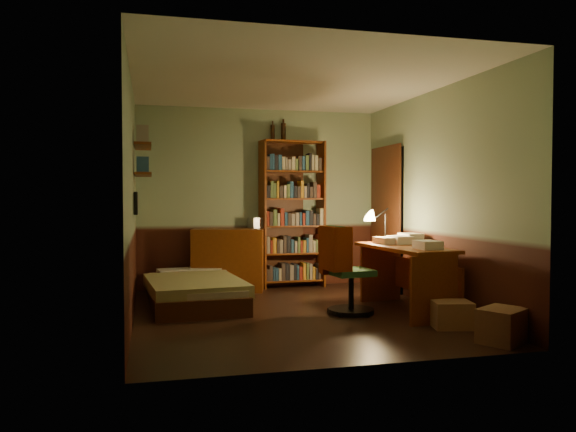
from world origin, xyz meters
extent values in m
cube|color=black|center=(0.00, 0.00, -0.01)|extent=(3.50, 4.00, 0.02)
cube|color=silver|center=(0.00, 0.00, 2.61)|extent=(3.50, 4.00, 0.02)
cube|color=#90A885|center=(0.00, 2.01, 1.30)|extent=(3.50, 0.02, 2.60)
cube|color=#90A885|center=(-1.76, 0.00, 1.30)|extent=(0.02, 4.00, 2.60)
cube|color=#90A885|center=(1.76, 0.00, 1.30)|extent=(0.02, 4.00, 2.60)
cube|color=#90A885|center=(0.00, -2.01, 1.30)|extent=(3.50, 0.02, 2.60)
cube|color=black|center=(1.72, 1.30, 1.00)|extent=(0.06, 0.90, 2.00)
cube|color=#3C1C0D|center=(1.69, 1.30, 1.00)|extent=(0.02, 0.98, 2.08)
cube|color=#878F54|center=(-1.05, 0.87, 0.28)|extent=(1.12, 1.97, 0.57)
cube|color=#642B0E|center=(-0.49, 1.76, 0.44)|extent=(1.08, 0.74, 0.87)
cube|color=#B2B2B7|center=(-0.02, 1.89, 0.95)|extent=(0.32, 0.28, 0.15)
cube|color=#642B0E|center=(0.46, 1.85, 1.07)|extent=(0.95, 0.40, 2.14)
cylinder|color=black|center=(0.19, 1.96, 2.26)|extent=(0.08, 0.08, 0.24)
cylinder|color=black|center=(0.36, 1.96, 2.27)|extent=(0.08, 0.08, 0.27)
cube|color=#642B0E|center=(1.28, -0.17, 0.38)|extent=(0.73, 1.47, 0.76)
cube|color=silver|center=(1.57, 0.27, 0.81)|extent=(0.23, 0.30, 0.11)
cone|color=black|center=(1.35, 0.54, 1.10)|extent=(0.25, 0.25, 0.69)
cube|color=#285B31|center=(0.65, -0.12, 0.56)|extent=(0.61, 0.55, 1.12)
cube|color=#A3330A|center=(0.66, 0.12, 1.37)|extent=(0.27, 0.43, 0.49)
cube|color=#642B0E|center=(-1.64, 1.10, 1.60)|extent=(0.20, 0.90, 0.03)
cube|color=#642B0E|center=(-1.64, 1.10, 1.95)|extent=(0.20, 0.90, 0.03)
cube|color=black|center=(-1.72, 0.60, 1.25)|extent=(0.04, 0.32, 0.26)
cube|color=#9D6E49|center=(1.53, -1.66, 0.16)|extent=(0.53, 0.50, 0.31)
cube|color=#9D6E49|center=(1.39, -1.03, 0.13)|extent=(0.44, 0.39, 0.27)
camera|label=1|loc=(-1.57, -6.09, 1.33)|focal=35.00mm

